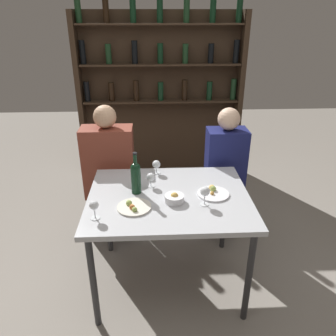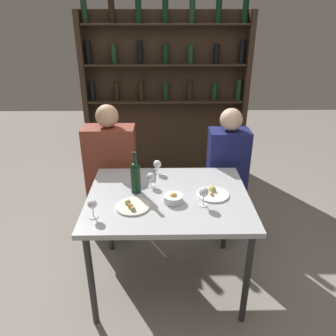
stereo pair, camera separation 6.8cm
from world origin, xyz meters
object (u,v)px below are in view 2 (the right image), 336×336
wine_glass_1 (151,177)px  seated_person_right (226,179)px  wine_bottle (136,176)px  seated_person_left (112,179)px  wine_glass_3 (92,205)px  food_plate_1 (213,193)px  snack_bowl (173,198)px  wine_glass_0 (157,165)px  wine_glass_2 (204,193)px  food_plate_0 (132,206)px

wine_glass_1 → seated_person_right: 0.85m
wine_bottle → seated_person_left: size_ratio=0.24×
wine_glass_3 → food_plate_1: bearing=19.0°
wine_glass_1 → snack_bowl: size_ratio=0.81×
snack_bowl → seated_person_right: seated_person_right is taller
wine_glass_0 → wine_glass_2: bearing=-57.7°
wine_glass_0 → seated_person_left: 0.55m
seated_person_right → wine_glass_1: bearing=-144.2°
wine_glass_1 → wine_glass_2: 0.45m
seated_person_right → wine_bottle: bearing=-143.6°
wine_glass_3 → snack_bowl: wine_glass_3 is taller
wine_bottle → food_plate_0: wine_bottle is taller
food_plate_0 → snack_bowl: 0.28m
food_plate_1 → seated_person_left: (-0.80, 0.60, -0.19)m
food_plate_1 → food_plate_0: bearing=-163.6°
seated_person_right → wine_glass_0: bearing=-157.4°
snack_bowl → wine_glass_1: bearing=125.0°
food_plate_0 → wine_glass_2: bearing=2.6°
wine_glass_0 → wine_glass_1: (-0.04, -0.22, -0.00)m
wine_glass_3 → snack_bowl: size_ratio=0.94×
snack_bowl → wine_glass_2: bearing=-13.1°
wine_glass_0 → wine_glass_1: size_ratio=1.01×
food_plate_1 → snack_bowl: bearing=-161.1°
wine_glass_2 → food_plate_0: bearing=-177.4°
wine_glass_0 → wine_glass_3: size_ratio=0.87×
wine_glass_1 → wine_glass_3: 0.53m
wine_glass_0 → wine_glass_2: 0.58m
wine_glass_0 → snack_bowl: (0.11, -0.44, -0.04)m
wine_glass_1 → snack_bowl: wine_glass_1 is taller
food_plate_0 → seated_person_right: 1.10m
wine_glass_0 → wine_glass_1: bearing=-101.6°
wine_glass_1 → seated_person_left: size_ratio=0.08×
wine_glass_1 → seated_person_left: seated_person_left is taller
wine_glass_0 → wine_glass_1: 0.22m
wine_bottle → wine_glass_3: wine_bottle is taller
wine_glass_0 → wine_glass_3: wine_glass_3 is taller
food_plate_0 → seated_person_left: (-0.25, 0.77, -0.19)m
wine_glass_1 → food_plate_0: size_ratio=0.47×
wine_glass_2 → wine_glass_1: bearing=142.5°
wine_glass_0 → snack_bowl: size_ratio=0.82×
wine_bottle → seated_person_right: (0.76, 0.56, -0.32)m
food_plate_1 → seated_person_right: size_ratio=0.18×
seated_person_left → seated_person_right: size_ratio=1.03×
wine_glass_2 → wine_glass_3: bearing=-169.6°
food_plate_0 → seated_person_right: size_ratio=0.18×
wine_glass_1 → seated_person_right: (0.66, 0.47, -0.26)m
food_plate_1 → wine_glass_1: bearing=163.3°
wine_glass_0 → food_plate_0: bearing=-107.1°
seated_person_left → seated_person_right: 1.02m
wine_glass_3 → snack_bowl: 0.54m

